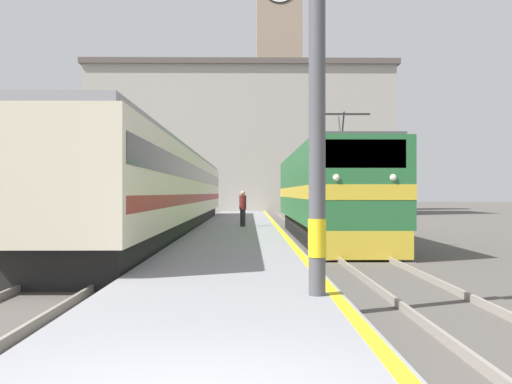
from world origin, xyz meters
TOP-DOWN VIEW (x-y plane):
  - ground_plane at (0.00, 30.00)m, footprint 200.00×200.00m
  - platform at (0.00, 25.00)m, footprint 3.97×140.00m
  - rail_track_near at (3.72, 25.00)m, footprint 2.84×140.00m
  - rail_track_far at (-3.31, 25.00)m, footprint 2.83×140.00m
  - locomotive_train at (3.72, 20.74)m, footprint 2.92×17.19m
  - passenger_train at (-3.31, 24.23)m, footprint 2.92×35.19m
  - catenary_mast at (1.62, 4.97)m, footprint 2.47×0.29m
  - person_on_platform at (0.19, 24.34)m, footprint 0.34×0.34m
  - clock_tower at (3.70, 60.20)m, footprint 5.97×5.97m
  - station_building at (-0.30, 51.75)m, footprint 27.97×8.93m

SIDE VIEW (x-z plane):
  - ground_plane at x=0.00m, z-range 0.00..0.00m
  - rail_track_near at x=3.72m, z-range -0.05..0.11m
  - rail_track_far at x=-3.31m, z-range -0.05..0.11m
  - platform at x=0.00m, z-range 0.00..0.36m
  - person_on_platform at x=0.19m, z-range 0.40..2.12m
  - locomotive_train at x=3.72m, z-range -0.44..4.32m
  - passenger_train at x=-3.31m, z-range 0.15..4.01m
  - catenary_mast at x=1.62m, z-range 0.32..9.02m
  - station_building at x=-0.30m, z-range 0.02..13.73m
  - clock_tower at x=3.70m, z-range 0.98..32.16m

